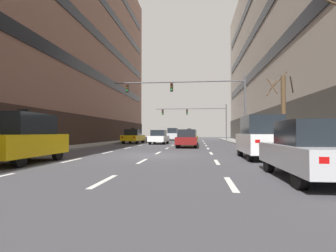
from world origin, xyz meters
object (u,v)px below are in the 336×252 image
object	(u,v)px
car_driving_5	(159,137)
taxi_driving_0	(133,136)
car_driving_2	(187,139)
traffic_signal_0	(197,94)
street_tree_0	(283,111)
car_driving_1	(173,134)
traffic_signal_1	(199,115)
taxi_driving_3	(23,138)
car_parked_1	(261,137)
taxi_driving_4	(189,137)
car_parked_0	(312,151)

from	to	relation	value
car_driving_5	taxi_driving_0	bearing A→B (deg)	155.21
car_driving_2	taxi_driving_0	bearing A→B (deg)	129.99
car_driving_2	car_driving_5	distance (m)	7.31
car_driving_2	traffic_signal_0	size ratio (longest dim) A/B	0.32
street_tree_0	car_driving_5	bearing A→B (deg)	126.51
taxi_driving_0	car_driving_1	distance (m)	13.32
traffic_signal_1	car_driving_5	bearing A→B (deg)	-108.46
taxi_driving_0	street_tree_0	xyz separation A→B (m)	(12.81, -14.36, 1.76)
taxi_driving_3	car_parked_1	world-z (taller)	taxi_driving_3
car_driving_2	taxi_driving_4	bearing A→B (deg)	89.44
taxi_driving_4	street_tree_0	distance (m)	13.27
car_parked_1	traffic_signal_0	size ratio (longest dim) A/B	0.34
traffic_signal_0	traffic_signal_1	distance (m)	17.08
car_driving_1	car_driving_2	world-z (taller)	car_driving_1
taxi_driving_4	car_parked_0	xyz separation A→B (m)	(4.00, -20.80, 0.04)
car_parked_0	car_driving_5	bearing A→B (deg)	108.74
taxi_driving_0	car_driving_5	size ratio (longest dim) A/B	1.05
car_parked_0	traffic_signal_0	world-z (taller)	traffic_signal_0
taxi_driving_0	taxi_driving_4	xyz separation A→B (m)	(6.77, -2.69, -0.06)
taxi_driving_0	taxi_driving_3	world-z (taller)	taxi_driving_3
car_driving_1	traffic_signal_1	size ratio (longest dim) A/B	0.36
traffic_signal_0	car_driving_5	bearing A→B (deg)	141.88
car_parked_1	car_driving_1	bearing A→B (deg)	103.37
car_driving_2	street_tree_0	bearing A→B (deg)	-46.17
car_driving_2	car_parked_0	bearing A→B (deg)	-75.33
taxi_driving_3	traffic_signal_0	bearing A→B (deg)	65.21
taxi_driving_4	car_driving_2	bearing A→B (deg)	-90.56
car_driving_2	street_tree_0	size ratio (longest dim) A/B	0.84
taxi_driving_0	taxi_driving_3	xyz separation A→B (m)	(0.27, -20.61, 0.24)
taxi_driving_3	car_parked_1	xyz separation A→B (m)	(10.49, 3.07, 0.00)
traffic_signal_0	car_driving_1	bearing A→B (deg)	102.74
traffic_signal_0	street_tree_0	size ratio (longest dim) A/B	2.62
car_parked_1	street_tree_0	bearing A→B (deg)	57.20
car_driving_1	taxi_driving_3	xyz separation A→B (m)	(-3.28, -33.44, 0.05)
car_parked_1	taxi_driving_0	bearing A→B (deg)	121.55
street_tree_0	taxi_driving_4	bearing A→B (deg)	117.38
taxi_driving_3	car_parked_0	xyz separation A→B (m)	(10.49, -2.88, -0.25)
traffic_signal_0	taxi_driving_0	bearing A→B (deg)	147.27
car_parked_1	traffic_signal_1	bearing A→B (deg)	95.50
taxi_driving_0	taxi_driving_4	size ratio (longest dim) A/B	1.07
car_driving_2	taxi_driving_3	world-z (taller)	taxi_driving_3
car_driving_1	car_driving_5	size ratio (longest dim) A/B	0.98
car_driving_2	taxi_driving_3	size ratio (longest dim) A/B	0.95
taxi_driving_3	street_tree_0	distance (m)	14.09
taxi_driving_3	taxi_driving_4	size ratio (longest dim) A/B	1.05
car_parked_0	street_tree_0	distance (m)	9.52
car_parked_0	car_driving_2	bearing A→B (deg)	104.67
car_driving_5	traffic_signal_1	distance (m)	14.88
car_driving_5	street_tree_0	size ratio (longest dim) A/B	0.86
taxi_driving_3	car_parked_1	distance (m)	10.94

